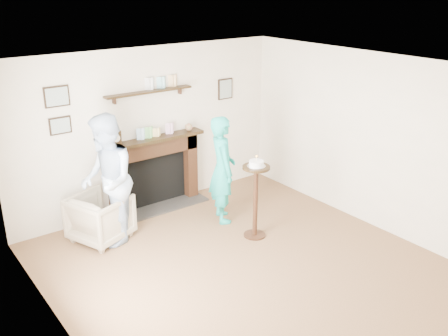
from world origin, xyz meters
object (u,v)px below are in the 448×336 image
Objects in this scene: man at (113,241)px; pedestal_table at (256,187)px; woman at (222,219)px; armchair at (103,239)px.

man is 2.13m from pedestal_table.
man is at bearing 147.45° from pedestal_table.
man is 1.50× the size of pedestal_table.
man is 1.12× the size of woman.
man is at bearing 99.31° from woman.
woman reaches higher than armchair.
armchair is at bearing 95.79° from woman.
pedestal_table reaches higher than man.
pedestal_table reaches higher than woman.
man reaches higher than armchair.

